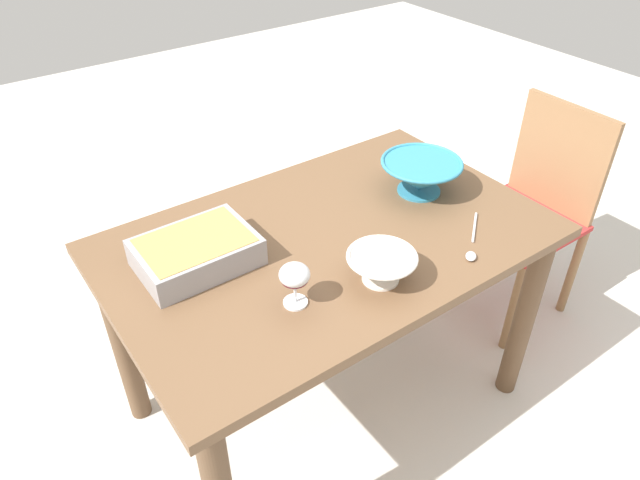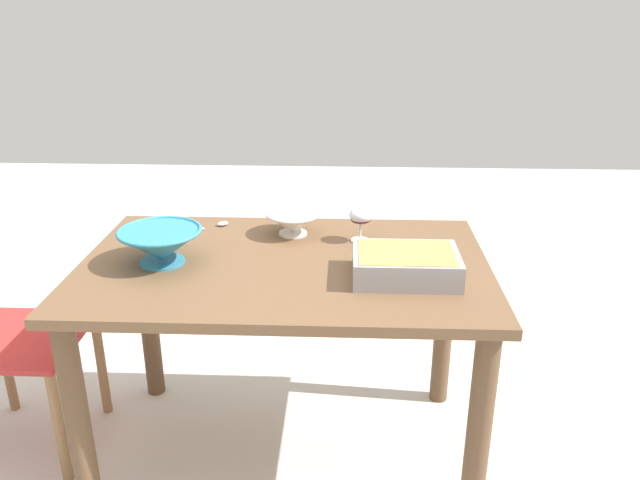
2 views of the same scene
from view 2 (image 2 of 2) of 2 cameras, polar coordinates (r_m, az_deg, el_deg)
ground_plane at (r=2.43m, az=-2.83°, el=-18.45°), size 8.00×8.00×0.00m
dining_table at (r=2.09m, az=-3.15°, el=-5.13°), size 1.31×0.83×0.75m
wine_glass at (r=2.17m, az=3.68°, el=2.04°), size 0.08×0.08×0.12m
casserole_dish at (r=1.92m, az=7.74°, el=-2.11°), size 0.32×0.23×0.08m
mixing_bowl at (r=2.24m, az=-2.48°, el=1.64°), size 0.19×0.19×0.08m
small_bowl at (r=2.06m, az=-14.15°, el=-0.41°), size 0.27×0.27×0.11m
serving_spoon at (r=2.34m, az=-9.90°, el=1.18°), size 0.21×0.17×0.01m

